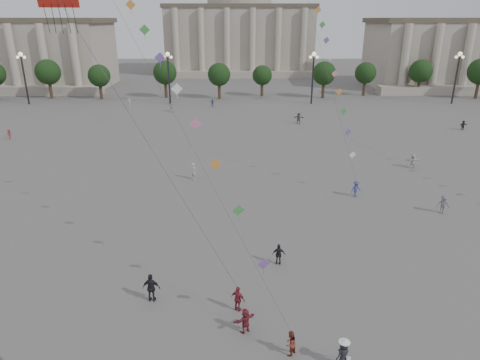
{
  "coord_description": "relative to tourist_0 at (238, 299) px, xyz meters",
  "views": [
    {
      "loc": [
        -0.66,
        -20.8,
        16.97
      ],
      "look_at": [
        -0.49,
        12.0,
        4.57
      ],
      "focal_mm": 32.0,
      "sensor_mm": 36.0,
      "label": 1
    }
  ],
  "objects": [
    {
      "name": "ground",
      "position": [
        0.66,
        -1.17,
        -0.85
      ],
      "size": [
        360.0,
        360.0,
        0.0
      ],
      "primitive_type": "plane",
      "color": "#53514E",
      "rests_on": "ground"
    },
    {
      "name": "hall_central",
      "position": [
        0.66,
        128.05,
        13.39
      ],
      "size": [
        48.3,
        34.3,
        35.5
      ],
      "color": "#A29787",
      "rests_on": "ground"
    },
    {
      "name": "tree_row",
      "position": [
        0.66,
        76.83,
        4.55
      ],
      "size": [
        137.12,
        5.12,
        8.0
      ],
      "color": "#36291B",
      "rests_on": "ground"
    },
    {
      "name": "lamp_post_far_west",
      "position": [
        -44.34,
        68.83,
        6.51
      ],
      "size": [
        2.0,
        0.9,
        10.65
      ],
      "color": "#262628",
      "rests_on": "ground"
    },
    {
      "name": "lamp_post_mid_west",
      "position": [
        -14.34,
        68.83,
        6.51
      ],
      "size": [
        2.0,
        0.9,
        10.65
      ],
      "color": "#262628",
      "rests_on": "ground"
    },
    {
      "name": "lamp_post_mid_east",
      "position": [
        15.66,
        68.83,
        6.51
      ],
      "size": [
        2.0,
        0.9,
        10.65
      ],
      "color": "#262628",
      "rests_on": "ground"
    },
    {
      "name": "lamp_post_far_east",
      "position": [
        45.66,
        68.83,
        6.51
      ],
      "size": [
        2.0,
        0.9,
        10.65
      ],
      "color": "#262628",
      "rests_on": "ground"
    },
    {
      "name": "person_crowd_0",
      "position": [
        -5.2,
        65.65,
        -0.07
      ],
      "size": [
        0.98,
        0.67,
        1.55
      ],
      "primitive_type": "imported",
      "rotation": [
        0.0,
        0.0,
        0.35
      ],
      "color": "navy",
      "rests_on": "ground"
    },
    {
      "name": "person_crowd_2",
      "position": [
        -34.24,
        40.49,
        -0.1
      ],
      "size": [
        1.08,
        1.08,
        1.5
      ],
      "primitive_type": "imported",
      "rotation": [
        0.0,
        0.0,
        0.78
      ],
      "color": "maroon",
      "rests_on": "ground"
    },
    {
      "name": "person_crowd_4",
      "position": [
        -12.83,
        60.81,
        -0.0
      ],
      "size": [
        1.4,
        1.51,
        1.69
      ],
      "primitive_type": "imported",
      "rotation": [
        0.0,
        0.0,
        4.0
      ],
      "color": "beige",
      "rests_on": "ground"
    },
    {
      "name": "person_crowd_6",
      "position": [
        19.01,
        14.07,
        0.06
      ],
      "size": [
        1.24,
        0.81,
        1.81
      ],
      "primitive_type": "imported",
      "rotation": [
        0.0,
        0.0,
        6.17
      ],
      "color": "#5E5F63",
      "rests_on": "ground"
    },
    {
      "name": "person_crowd_7",
      "position": [
        21.13,
        26.97,
        0.03
      ],
      "size": [
        1.66,
        0.64,
        1.75
      ],
      "primitive_type": "imported",
      "rotation": [
        0.0,
        0.0,
        3.07
      ],
      "color": "silver",
      "rests_on": "ground"
    },
    {
      "name": "person_crowd_9",
      "position": [
        36.65,
        45.88,
        -0.07
      ],
      "size": [
        1.5,
        0.82,
        1.55
      ],
      "primitive_type": "imported",
      "rotation": [
        0.0,
        0.0,
        0.27
      ],
      "color": "black",
      "rests_on": "ground"
    },
    {
      "name": "person_crowd_10",
      "position": [
        -22.48,
        66.83,
        -0.05
      ],
      "size": [
        0.49,
        0.64,
        1.58
      ],
      "primitive_type": "imported",
      "rotation": [
        0.0,
        0.0,
        1.78
      ],
      "color": "silver",
      "rests_on": "ground"
    },
    {
      "name": "person_crowd_12",
      "position": [
        10.49,
        50.47,
        0.13
      ],
      "size": [
        1.88,
        0.88,
        1.94
      ],
      "primitive_type": "imported",
      "rotation": [
        0.0,
        0.0,
        2.97
      ],
      "color": "slate",
      "rests_on": "ground"
    },
    {
      "name": "person_crowd_13",
      "position": [
        -4.97,
        23.28,
        0.11
      ],
      "size": [
        0.78,
        0.84,
        1.92
      ],
      "primitive_type": "imported",
      "rotation": [
        0.0,
        0.0,
        2.18
      ],
      "color": "#BABAB6",
      "rests_on": "ground"
    },
    {
      "name": "tourist_0",
      "position": [
        0.0,
        0.0,
        0.0
      ],
      "size": [
        1.05,
        0.9,
        1.69
      ],
      "primitive_type": "imported",
      "rotation": [
        0.0,
        0.0,
        2.55
      ],
      "color": "maroon",
      "rests_on": "ground"
    },
    {
      "name": "tourist_1",
      "position": [
        -5.51,
        1.01,
        0.13
      ],
      "size": [
        1.18,
        0.58,
        1.94
      ],
      "primitive_type": "imported",
      "rotation": [
        0.0,
        0.0,
        3.05
      ],
      "color": "black",
      "rests_on": "ground"
    },
    {
      "name": "tourist_2",
      "position": [
        0.42,
        -1.92,
        -0.07
      ],
      "size": [
        1.45,
        1.17,
        1.54
      ],
      "primitive_type": "imported",
      "rotation": [
        0.0,
        0.0,
        3.73
      ],
      "color": "maroon",
      "rests_on": "ground"
    },
    {
      "name": "tourist_4",
      "position": [
        2.99,
        5.35,
        -0.03
      ],
      "size": [
        0.98,
        0.48,
        1.63
      ],
      "primitive_type": "imported",
      "rotation": [
        0.0,
        0.0,
        3.06
      ],
      "color": "black",
      "rests_on": "ground"
    },
    {
      "name": "kite_flyer_0",
      "position": [
        2.79,
        -3.73,
        -0.11
      ],
      "size": [
        0.9,
        0.91,
        1.48
      ],
      "primitive_type": "imported",
      "rotation": [
        0.0,
        0.0,
        3.99
      ],
      "color": "maroon",
      "rests_on": "ground"
    },
    {
      "name": "kite_flyer_1",
      "position": [
        11.97,
        18.09,
        0.0
      ],
      "size": [
        1.25,
        1.0,
        1.7
      ],
      "primitive_type": "imported",
      "rotation": [
        0.0,
        0.0,
        0.39
      ],
      "color": "#38407F",
      "rests_on": "ground"
    },
    {
      "name": "hat_person",
      "position": [
        5.43,
        -4.58,
        0.0
      ],
      "size": [
        0.93,
        0.83,
        1.69
      ],
      "color": "black",
      "rests_on": "ground"
    },
    {
      "name": "dragon_kite",
      "position": [
        -9.89,
        3.84,
        16.37
      ],
      "size": [
        6.15,
        2.42,
        19.66
      ],
      "color": "red",
      "rests_on": "ground"
    }
  ]
}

